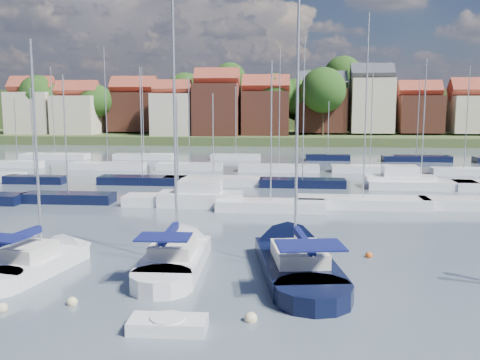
# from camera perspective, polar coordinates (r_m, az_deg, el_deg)

# --- Properties ---
(ground) EXTENTS (260.00, 260.00, 0.00)m
(ground) POSITION_cam_1_polar(r_m,az_deg,el_deg) (64.41, 3.39, 0.52)
(ground) COLOR #44515D
(ground) RESTS_ON ground
(sailboat_left) EXTENTS (4.20, 9.59, 12.74)m
(sailboat_left) POSITION_cam_1_polar(r_m,az_deg,el_deg) (30.41, -19.80, -8.05)
(sailboat_left) COLOR silver
(sailboat_left) RESTS_ON ground
(sailboat_centre) EXTENTS (3.25, 11.27, 15.23)m
(sailboat_centre) POSITION_cam_1_polar(r_m,az_deg,el_deg) (30.02, -6.45, -7.83)
(sailboat_centre) COLOR silver
(sailboat_centre) RESTS_ON ground
(sailboat_navy) EXTENTS (5.52, 13.59, 18.21)m
(sailboat_navy) POSITION_cam_1_polar(r_m,az_deg,el_deg) (29.49, 5.48, -8.13)
(sailboat_navy) COLOR black
(sailboat_navy) RESTS_ON ground
(tender) EXTENTS (3.01, 1.46, 0.64)m
(tender) POSITION_cam_1_polar(r_m,az_deg,el_deg) (21.30, -7.68, -15.05)
(tender) COLOR silver
(tender) RESTS_ON ground
(buoy_b) EXTENTS (0.45, 0.45, 0.45)m
(buoy_b) POSITION_cam_1_polar(r_m,az_deg,el_deg) (25.13, -24.00, -12.61)
(buoy_b) COLOR beige
(buoy_b) RESTS_ON ground
(buoy_c) EXTENTS (0.53, 0.53, 0.53)m
(buoy_c) POSITION_cam_1_polar(r_m,az_deg,el_deg) (24.96, -10.35, -12.15)
(buoy_c) COLOR #D85914
(buoy_c) RESTS_ON ground
(buoy_d) EXTENTS (0.54, 0.54, 0.54)m
(buoy_d) POSITION_cam_1_polar(r_m,az_deg,el_deg) (22.07, 1.15, -14.80)
(buoy_d) COLOR beige
(buoy_d) RESTS_ON ground
(buoy_e) EXTENTS (0.41, 0.41, 0.41)m
(buoy_e) POSITION_cam_1_polar(r_m,az_deg,el_deg) (31.34, 13.58, -8.00)
(buoy_e) COLOR #D85914
(buoy_e) RESTS_ON ground
(buoy_g) EXTENTS (0.53, 0.53, 0.53)m
(buoy_g) POSITION_cam_1_polar(r_m,az_deg,el_deg) (32.23, -23.29, -8.00)
(buoy_g) COLOR #D85914
(buoy_g) RESTS_ON ground
(buoy_h) EXTENTS (0.48, 0.48, 0.48)m
(buoy_h) POSITION_cam_1_polar(r_m,az_deg,el_deg) (24.78, -17.46, -12.56)
(buoy_h) COLOR beige
(buoy_h) RESTS_ON ground
(marina_field) EXTENTS (79.62, 41.41, 15.93)m
(marina_field) POSITION_cam_1_polar(r_m,az_deg,el_deg) (59.51, 5.07, 0.28)
(marina_field) COLOR silver
(marina_field) RESTS_ON ground
(far_shore_town) EXTENTS (212.46, 90.00, 22.27)m
(far_shore_town) POSITION_cam_1_polar(r_m,az_deg,el_deg) (156.52, 5.38, 6.73)
(far_shore_town) COLOR #3D4924
(far_shore_town) RESTS_ON ground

